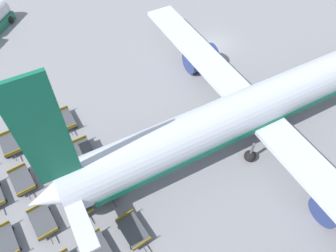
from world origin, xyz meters
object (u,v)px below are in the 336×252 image
Objects in this scene: baggage_dolly_row_mid_a_col_a at (10,144)px; baggage_dolly_row_mid_b_col_a at (39,133)px; baggage_dolly_row_mid_a_col_b at (22,181)px; baggage_dolly_row_far_col_c at (105,188)px; baggage_dolly_row_mid_b_col_d at (99,251)px; baggage_dolly_row_far_col_d at (133,231)px; baggage_dolly_row_far_col_b at (84,152)px; airplane at (265,103)px; baggage_dolly_row_mid_b_col_c at (78,204)px; baggage_dolly_row_far_col_a at (65,120)px; baggage_dolly_row_mid_a_col_c at (43,222)px; baggage_dolly_row_mid_b_col_b at (54,165)px; baggage_dolly_row_near_col_c at (5,243)px.

baggage_dolly_row_mid_a_col_a is 2.60m from baggage_dolly_row_mid_b_col_a.
baggage_dolly_row_far_col_c is at bearing 50.45° from baggage_dolly_row_mid_a_col_b.
baggage_dolly_row_mid_b_col_d is 1.00× the size of baggage_dolly_row_far_col_d.
baggage_dolly_row_far_col_b and baggage_dolly_row_far_col_c have the same top height.
airplane is 18.04m from baggage_dolly_row_mid_b_col_c.
baggage_dolly_row_far_col_d is at bearing 1.03° from baggage_dolly_row_far_col_c.
baggage_dolly_row_mid_a_col_b is at bearing -163.00° from baggage_dolly_row_mid_b_col_d.
baggage_dolly_row_mid_a_col_a is 10.03m from baggage_dolly_row_far_col_c.
baggage_dolly_row_mid_a_col_a is at bearing -158.76° from baggage_dolly_row_far_col_d.
baggage_dolly_row_mid_b_col_c is at bearing 33.34° from baggage_dolly_row_mid_a_col_b.
airplane is 18.63m from baggage_dolly_row_far_col_a.
airplane is 12.66× the size of baggage_dolly_row_mid_a_col_b.
airplane is 20.80m from baggage_dolly_row_mid_a_col_c.
baggage_dolly_row_mid_a_col_a is 13.13m from baggage_dolly_row_mid_b_col_d.
baggage_dolly_row_mid_b_col_b is (4.11, -0.21, 0.00)m from baggage_dolly_row_mid_b_col_a.
baggage_dolly_row_far_col_b is 4.25m from baggage_dolly_row_far_col_c.
baggage_dolly_row_mid_b_col_c is 2.42m from baggage_dolly_row_far_col_c.
baggage_dolly_row_mid_b_col_d is at bearing -82.79° from airplane.
baggage_dolly_row_far_col_c is at bearing 15.73° from baggage_dolly_row_mid_b_col_a.
baggage_dolly_row_mid_a_col_b is 1.00× the size of baggage_dolly_row_mid_b_col_a.
airplane is 12.61× the size of baggage_dolly_row_mid_b_col_b.
airplane is at bearing 99.03° from baggage_dolly_row_far_col_d.
baggage_dolly_row_mid_b_col_c is at bearing 2.46° from baggage_dolly_row_mid_b_col_b.
baggage_dolly_row_mid_b_col_a is at bearing 178.66° from baggage_dolly_row_mid_b_col_d.
baggage_dolly_row_near_col_c is 0.99× the size of baggage_dolly_row_far_col_a.
baggage_dolly_row_far_col_c is (4.43, 2.62, 0.00)m from baggage_dolly_row_mid_b_col_b.
baggage_dolly_row_far_col_a is 1.01× the size of baggage_dolly_row_far_col_c.
baggage_dolly_row_mid_b_col_c is at bearing 87.90° from baggage_dolly_row_mid_a_col_c.
airplane reaches higher than baggage_dolly_row_mid_b_col_b.
baggage_dolly_row_mid_b_col_b is at bearing 29.27° from baggage_dolly_row_mid_a_col_a.
baggage_dolly_row_mid_b_col_b is (-0.02, 2.74, 0.00)m from baggage_dolly_row_mid_a_col_b.
baggage_dolly_row_mid_b_col_b is at bearing -177.54° from baggage_dolly_row_mid_b_col_c.
baggage_dolly_row_mid_b_col_d is (12.78, -0.30, 0.00)m from baggage_dolly_row_mid_b_col_a.
baggage_dolly_row_mid_a_col_a is at bearing -150.08° from baggage_dolly_row_far_col_c.
baggage_dolly_row_mid_b_col_a is 1.00× the size of baggage_dolly_row_far_col_d.
baggage_dolly_row_mid_a_col_b is 9.05m from baggage_dolly_row_mid_b_col_d.
airplane reaches higher than baggage_dolly_row_far_col_a.
baggage_dolly_row_near_col_c and baggage_dolly_row_mid_b_col_a have the same top height.
baggage_dolly_row_mid_a_col_b is (-4.33, 2.72, 0.00)m from baggage_dolly_row_near_col_c.
baggage_dolly_row_far_col_a is at bearing 91.18° from baggage_dolly_row_mid_b_col_a.
baggage_dolly_row_far_col_c is 1.00× the size of baggage_dolly_row_far_col_d.
baggage_dolly_row_mid_a_col_c is at bearing -30.79° from baggage_dolly_row_mid_b_col_b.
baggage_dolly_row_mid_a_col_a is at bearing 160.36° from baggage_dolly_row_near_col_c.
baggage_dolly_row_mid_b_col_c is (4.45, 2.93, 0.00)m from baggage_dolly_row_mid_a_col_b.
baggage_dolly_row_mid_b_col_c is at bearing 16.46° from baggage_dolly_row_mid_a_col_a.
baggage_dolly_row_mid_b_col_a is (0.15, 2.59, 0.00)m from baggage_dolly_row_mid_a_col_a.
airplane is at bearing 55.11° from baggage_dolly_row_far_col_a.
baggage_dolly_row_far_col_c is (8.69, 5.00, 0.00)m from baggage_dolly_row_mid_a_col_a.
airplane reaches higher than baggage_dolly_row_mid_a_col_b.
baggage_dolly_row_mid_a_col_a and baggage_dolly_row_mid_b_col_d have the same top height.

